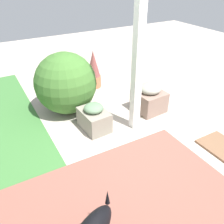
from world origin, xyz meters
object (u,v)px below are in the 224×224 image
object	(u,v)px
round_shrub	(66,83)
porch_pillar	(138,52)
stone_planter_nearest	(149,98)
stone_planter_mid	(94,118)
terracotta_pot_spiky	(94,70)

from	to	relation	value
round_shrub	porch_pillar	bearing A→B (deg)	-143.58
stone_planter_nearest	stone_planter_mid	xyz separation A→B (m)	(-0.04, 0.98, -0.04)
round_shrub	stone_planter_mid	bearing A→B (deg)	-168.34
stone_planter_nearest	terracotta_pot_spiky	distance (m)	1.29
stone_planter_nearest	stone_planter_mid	world-z (taller)	stone_planter_nearest
terracotta_pot_spiky	porch_pillar	bearing A→B (deg)	176.91
stone_planter_nearest	terracotta_pot_spiky	bearing A→B (deg)	16.98
porch_pillar	terracotta_pot_spiky	world-z (taller)	porch_pillar
terracotta_pot_spiky	round_shrub	bearing A→B (deg)	128.01
porch_pillar	round_shrub	size ratio (longest dim) A/B	2.34
stone_planter_nearest	porch_pillar	bearing A→B (deg)	120.19
stone_planter_nearest	round_shrub	xyz separation A→B (m)	(0.64, 1.12, 0.26)
porch_pillar	stone_planter_mid	world-z (taller)	porch_pillar
porch_pillar	stone_planter_mid	distance (m)	1.09
stone_planter_mid	terracotta_pot_spiky	bearing A→B (deg)	-25.75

